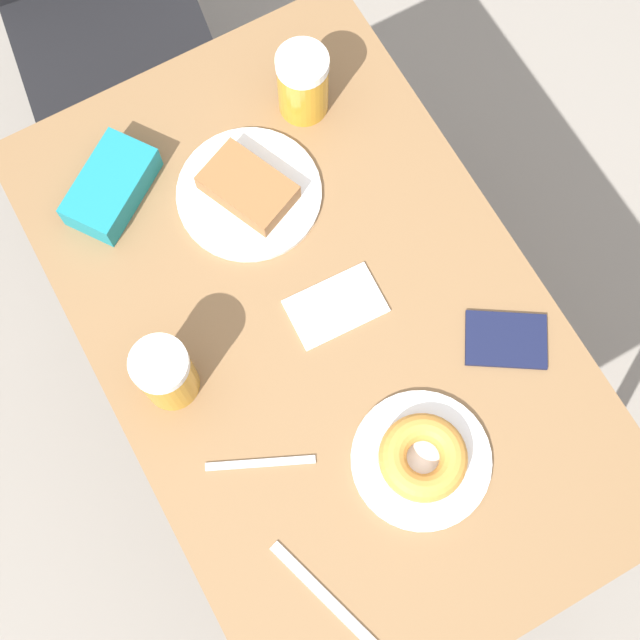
# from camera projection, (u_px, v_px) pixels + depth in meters

# --- Properties ---
(ground_plane) EXTENTS (8.00, 8.00, 0.00)m
(ground_plane) POSITION_uv_depth(u_px,v_px,m) (320.00, 416.00, 2.10)
(ground_plane) COLOR gray
(table) EXTENTS (0.68, 1.08, 0.74)m
(table) POSITION_uv_depth(u_px,v_px,m) (320.00, 336.00, 1.46)
(table) COLOR olive
(table) RESTS_ON ground_plane
(plate_with_cake) EXTENTS (0.24, 0.24, 0.05)m
(plate_with_cake) POSITION_uv_depth(u_px,v_px,m) (249.00, 191.00, 1.44)
(plate_with_cake) COLOR white
(plate_with_cake) RESTS_ON table
(plate_with_donut) EXTENTS (0.21, 0.21, 0.05)m
(plate_with_donut) POSITION_uv_depth(u_px,v_px,m) (422.00, 458.00, 1.31)
(plate_with_donut) COLOR white
(plate_with_donut) RESTS_ON table
(beer_mug_left) EXTENTS (0.09, 0.09, 0.13)m
(beer_mug_left) POSITION_uv_depth(u_px,v_px,m) (166.00, 374.00, 1.30)
(beer_mug_left) COLOR #C68C23
(beer_mug_left) RESTS_ON table
(beer_mug_center) EXTENTS (0.09, 0.09, 0.13)m
(beer_mug_center) POSITION_uv_depth(u_px,v_px,m) (303.00, 83.00, 1.44)
(beer_mug_center) COLOR #C68C23
(beer_mug_center) RESTS_ON table
(napkin_folded) EXTENTS (0.15, 0.10, 0.00)m
(napkin_folded) POSITION_uv_depth(u_px,v_px,m) (336.00, 306.00, 1.40)
(napkin_folded) COLOR white
(napkin_folded) RESTS_ON table
(fork) EXTENTS (0.15, 0.08, 0.00)m
(fork) POSITION_uv_depth(u_px,v_px,m) (260.00, 463.00, 1.32)
(fork) COLOR silver
(fork) RESTS_ON table
(knife) EXTENTS (0.08, 0.22, 0.00)m
(knife) POSITION_uv_depth(u_px,v_px,m) (331.00, 602.00, 1.27)
(knife) COLOR silver
(knife) RESTS_ON table
(passport_near_edge) EXTENTS (0.15, 0.14, 0.01)m
(passport_near_edge) POSITION_uv_depth(u_px,v_px,m) (506.00, 340.00, 1.38)
(passport_near_edge) COLOR #141938
(passport_near_edge) RESTS_ON table
(blue_pouch) EXTENTS (0.19, 0.17, 0.05)m
(blue_pouch) POSITION_uv_depth(u_px,v_px,m) (111.00, 187.00, 1.43)
(blue_pouch) COLOR teal
(blue_pouch) RESTS_ON table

